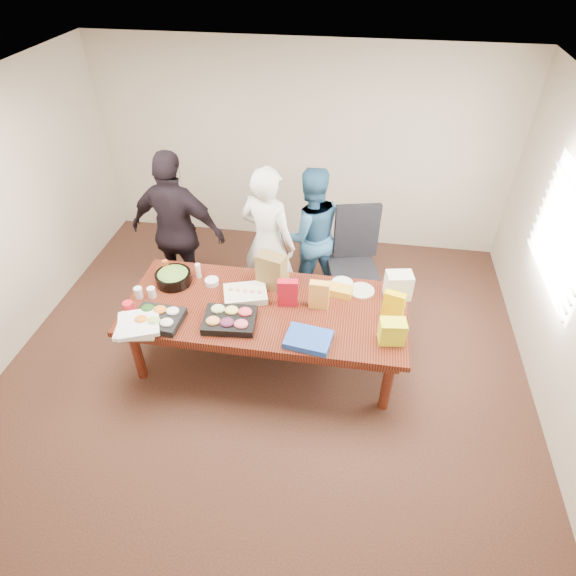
% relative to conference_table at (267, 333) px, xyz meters
% --- Properties ---
extents(floor, '(5.50, 5.00, 0.02)m').
position_rel_conference_table_xyz_m(floor, '(0.00, 0.00, -0.39)').
color(floor, '#47301E').
rests_on(floor, ground).
extents(ceiling, '(5.50, 5.00, 0.02)m').
position_rel_conference_table_xyz_m(ceiling, '(0.00, 0.00, 2.33)').
color(ceiling, white).
rests_on(ceiling, wall_back).
extents(wall_back, '(5.50, 0.04, 2.70)m').
position_rel_conference_table_xyz_m(wall_back, '(0.00, 2.50, 0.98)').
color(wall_back, beige).
rests_on(wall_back, floor).
extents(wall_front, '(5.50, 0.04, 2.70)m').
position_rel_conference_table_xyz_m(wall_front, '(0.00, -2.50, 0.98)').
color(wall_front, beige).
rests_on(wall_front, floor).
extents(window_panel, '(0.03, 1.40, 1.10)m').
position_rel_conference_table_xyz_m(window_panel, '(2.72, 0.60, 1.12)').
color(window_panel, white).
rests_on(window_panel, wall_right).
extents(window_blinds, '(0.04, 1.36, 1.00)m').
position_rel_conference_table_xyz_m(window_blinds, '(2.68, 0.60, 1.12)').
color(window_blinds, beige).
rests_on(window_blinds, wall_right).
extents(conference_table, '(2.80, 1.20, 0.75)m').
position_rel_conference_table_xyz_m(conference_table, '(0.00, 0.00, 0.00)').
color(conference_table, '#4C1C0F').
rests_on(conference_table, floor).
extents(office_chair, '(0.75, 0.75, 1.22)m').
position_rel_conference_table_xyz_m(office_chair, '(0.83, 1.00, 0.24)').
color(office_chair, black).
rests_on(office_chair, floor).
extents(person_center, '(0.78, 0.65, 1.84)m').
position_rel_conference_table_xyz_m(person_center, '(-0.14, 0.88, 0.54)').
color(person_center, silver).
rests_on(person_center, floor).
extents(person_right, '(0.99, 0.89, 1.67)m').
position_rel_conference_table_xyz_m(person_right, '(0.29, 1.26, 0.46)').
color(person_right, '#2C5E88').
rests_on(person_right, floor).
extents(person_left, '(1.17, 0.60, 1.92)m').
position_rel_conference_table_xyz_m(person_left, '(-1.19, 0.88, 0.59)').
color(person_left, black).
rests_on(person_left, floor).
extents(veggie_tray, '(0.48, 0.39, 0.07)m').
position_rel_conference_table_xyz_m(veggie_tray, '(-0.98, -0.38, 0.41)').
color(veggie_tray, black).
rests_on(veggie_tray, conference_table).
extents(fruit_tray, '(0.52, 0.43, 0.07)m').
position_rel_conference_table_xyz_m(fruit_tray, '(-0.29, -0.29, 0.41)').
color(fruit_tray, black).
rests_on(fruit_tray, conference_table).
extents(sheet_cake, '(0.51, 0.44, 0.07)m').
position_rel_conference_table_xyz_m(sheet_cake, '(-0.23, 0.11, 0.41)').
color(sheet_cake, silver).
rests_on(sheet_cake, conference_table).
extents(salad_bowl, '(0.43, 0.43, 0.12)m').
position_rel_conference_table_xyz_m(salad_bowl, '(-1.03, 0.23, 0.44)').
color(salad_bowl, black).
rests_on(salad_bowl, conference_table).
extents(chip_bag_blue, '(0.45, 0.36, 0.06)m').
position_rel_conference_table_xyz_m(chip_bag_blue, '(0.48, -0.42, 0.41)').
color(chip_bag_blue, '#1E47A7').
rests_on(chip_bag_blue, conference_table).
extents(chip_bag_red, '(0.21, 0.11, 0.29)m').
position_rel_conference_table_xyz_m(chip_bag_red, '(0.21, 0.07, 0.52)').
color(chip_bag_red, '#B40E1F').
rests_on(chip_bag_red, conference_table).
extents(chip_bag_yellow, '(0.22, 0.13, 0.30)m').
position_rel_conference_table_xyz_m(chip_bag_yellow, '(1.24, 0.03, 0.53)').
color(chip_bag_yellow, '#F8C901').
rests_on(chip_bag_yellow, conference_table).
extents(chip_bag_orange, '(0.20, 0.09, 0.30)m').
position_rel_conference_table_xyz_m(chip_bag_orange, '(0.52, 0.08, 0.53)').
color(chip_bag_orange, gold).
rests_on(chip_bag_orange, conference_table).
extents(mayo_jar, '(0.08, 0.08, 0.12)m').
position_rel_conference_table_xyz_m(mayo_jar, '(0.12, 0.48, 0.44)').
color(mayo_jar, silver).
rests_on(mayo_jar, conference_table).
extents(mustard_bottle, '(0.07, 0.07, 0.19)m').
position_rel_conference_table_xyz_m(mustard_bottle, '(-0.07, 0.46, 0.47)').
color(mustard_bottle, gold).
rests_on(mustard_bottle, conference_table).
extents(dressing_bottle, '(0.08, 0.08, 0.19)m').
position_rel_conference_table_xyz_m(dressing_bottle, '(-1.15, 0.33, 0.47)').
color(dressing_bottle, brown).
rests_on(dressing_bottle, conference_table).
extents(ranch_bottle, '(0.06, 0.06, 0.17)m').
position_rel_conference_table_xyz_m(ranch_bottle, '(-0.80, 0.36, 0.46)').
color(ranch_bottle, white).
rests_on(ranch_bottle, conference_table).
extents(banana_bunch, '(0.28, 0.20, 0.09)m').
position_rel_conference_table_xyz_m(banana_bunch, '(0.71, 0.31, 0.42)').
color(banana_bunch, gold).
rests_on(banana_bunch, conference_table).
extents(bread_loaf, '(0.27, 0.12, 0.11)m').
position_rel_conference_table_xyz_m(bread_loaf, '(0.03, 0.45, 0.43)').
color(bread_loaf, brown).
rests_on(bread_loaf, conference_table).
extents(kraft_bag, '(0.33, 0.24, 0.38)m').
position_rel_conference_table_xyz_m(kraft_bag, '(-0.00, 0.34, 0.57)').
color(kraft_bag, brown).
rests_on(kraft_bag, conference_table).
extents(red_cup, '(0.12, 0.12, 0.13)m').
position_rel_conference_table_xyz_m(red_cup, '(-1.30, -0.30, 0.44)').
color(red_cup, red).
rests_on(red_cup, conference_table).
extents(clear_cup_a, '(0.11, 0.11, 0.12)m').
position_rel_conference_table_xyz_m(clear_cup_a, '(-1.30, -0.06, 0.43)').
color(clear_cup_a, silver).
rests_on(clear_cup_a, conference_table).
extents(clear_cup_b, '(0.10, 0.10, 0.11)m').
position_rel_conference_table_xyz_m(clear_cup_b, '(-1.17, -0.04, 0.43)').
color(clear_cup_b, white).
rests_on(clear_cup_b, conference_table).
extents(pizza_box_lower, '(0.44, 0.44, 0.04)m').
position_rel_conference_table_xyz_m(pizza_box_lower, '(-1.14, -0.49, 0.40)').
color(pizza_box_lower, white).
rests_on(pizza_box_lower, conference_table).
extents(pizza_box_upper, '(0.49, 0.49, 0.04)m').
position_rel_conference_table_xyz_m(pizza_box_upper, '(-1.11, -0.50, 0.44)').
color(pizza_box_upper, white).
rests_on(pizza_box_upper, pizza_box_lower).
extents(plate_a, '(0.28, 0.28, 0.02)m').
position_rel_conference_table_xyz_m(plate_a, '(0.94, 0.40, 0.38)').
color(plate_a, silver).
rests_on(plate_a, conference_table).
extents(plate_b, '(0.26, 0.26, 0.01)m').
position_rel_conference_table_xyz_m(plate_b, '(0.73, 0.49, 0.38)').
color(plate_b, white).
rests_on(plate_b, conference_table).
extents(dip_bowl_a, '(0.19, 0.19, 0.07)m').
position_rel_conference_table_xyz_m(dip_bowl_a, '(0.18, 0.27, 0.41)').
color(dip_bowl_a, beige).
rests_on(dip_bowl_a, conference_table).
extents(dip_bowl_b, '(0.16, 0.16, 0.06)m').
position_rel_conference_table_xyz_m(dip_bowl_b, '(-0.63, 0.27, 0.40)').
color(dip_bowl_b, white).
rests_on(dip_bowl_b, conference_table).
extents(grocery_bag_white, '(0.29, 0.23, 0.28)m').
position_rel_conference_table_xyz_m(grocery_bag_white, '(1.29, 0.37, 0.51)').
color(grocery_bag_white, white).
rests_on(grocery_bag_white, conference_table).
extents(grocery_bag_yellow, '(0.25, 0.19, 0.23)m').
position_rel_conference_table_xyz_m(grocery_bag_yellow, '(1.23, -0.29, 0.49)').
color(grocery_bag_yellow, yellow).
rests_on(grocery_bag_yellow, conference_table).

